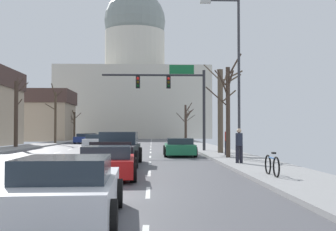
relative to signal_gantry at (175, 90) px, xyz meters
name	(u,v)px	position (x,y,z in m)	size (l,w,h in m)	color
ground	(75,166)	(-5.36, -12.60, -4.77)	(20.00, 180.00, 0.20)	#4D4D53
signal_gantry	(175,90)	(0.00, 0.00, 0.00)	(7.91, 0.41, 6.56)	#28282D
street_lamp_right	(234,65)	(2.59, -10.43, 0.36)	(2.12, 0.24, 8.59)	#333338
capitol_building	(135,85)	(-5.36, 57.48, 6.33)	(29.56, 21.39, 33.22)	beige
sedan_near_00	(179,147)	(0.06, -4.64, -4.23)	(2.11, 4.49, 1.17)	#1E7247
pickup_truck_near_01	(118,150)	(-3.43, -11.78, -4.07)	(2.32, 5.77, 1.61)	black
sedan_near_02	(108,163)	(-3.33, -17.59, -4.25)	(2.19, 4.36, 1.16)	#B71414
sedan_near_03	(67,191)	(-3.34, -24.93, -4.21)	(2.12, 4.60, 1.24)	silver
sedan_oncoming_00	(95,141)	(-7.31, 9.68, -4.19)	(2.10, 4.61, 1.27)	silver
sedan_oncoming_01	(84,139)	(-10.32, 22.11, -4.21)	(2.14, 4.58, 1.21)	navy
sedan_oncoming_02	(91,138)	(-10.66, 30.41, -4.24)	(2.10, 4.56, 1.18)	navy
sedan_oncoming_03	(119,137)	(-7.35, 40.33, -4.25)	(1.93, 4.58, 1.16)	black
flank_building_01	(29,115)	(-20.39, 33.21, -0.92)	(13.09, 8.82, 7.62)	tan
bare_tree_00	(186,121)	(3.24, 30.61, -1.85)	(1.19, 1.39, 5.55)	#423328
bare_tree_01	(55,115)	(-13.19, 18.64, -1.32)	(2.37, 2.71, 6.96)	#4C3D2D
bare_tree_02	(186,124)	(2.94, 26.61, -2.35)	(2.74, 1.80, 4.48)	#423328
bare_tree_04	(221,108)	(3.01, -3.36, -1.61)	(2.79, 1.56, 6.12)	brown
bare_tree_05	(16,112)	(-14.32, 7.51, -1.47)	(1.31, 1.13, 6.45)	#423328
bare_tree_06	(228,106)	(2.58, -8.48, -1.70)	(2.03, 1.35, 5.93)	#423328
bare_tree_07	(74,125)	(-13.66, 33.94, -2.30)	(2.57, 2.04, 4.56)	#4C3D2D
pedestrian_00	(239,144)	(2.40, -12.56, -3.74)	(0.35, 0.34, 1.64)	black
pedestrian_01	(228,140)	(2.94, -6.30, -3.72)	(0.35, 0.34, 1.68)	black
bicycle_parked	(272,165)	(2.41, -18.19, -4.31)	(0.12, 1.77, 0.85)	black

